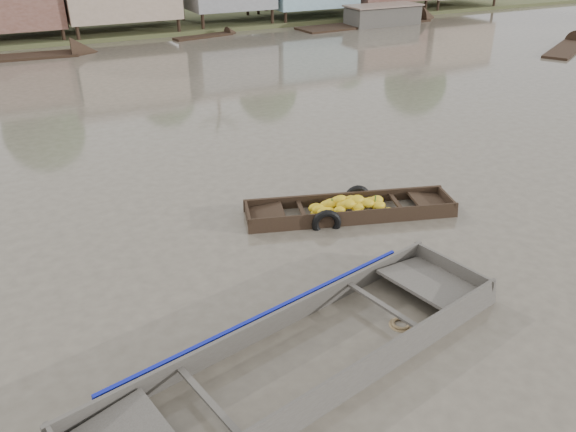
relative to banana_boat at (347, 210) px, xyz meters
name	(u,v)px	position (x,y,z in m)	size (l,w,h in m)	color
ground	(325,285)	(-1.94, -2.32, -0.12)	(120.00, 120.00, 0.00)	#524B3F
banana_boat	(347,210)	(0.00, 0.00, 0.00)	(5.11, 2.62, 0.71)	black
viewer_boat	(306,359)	(-3.28, -4.03, -0.06)	(7.76, 3.48, 0.61)	#3F3B35
distant_boats	(307,31)	(10.83, 21.85, 0.07)	(46.45, 15.60, 1.38)	black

